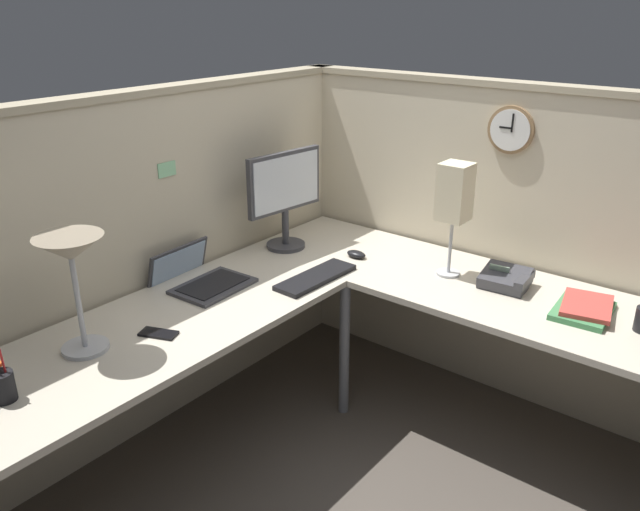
{
  "coord_description": "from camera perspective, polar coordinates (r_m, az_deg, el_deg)",
  "views": [
    {
      "loc": [
        -2.0,
        -1.4,
        1.93
      ],
      "look_at": [
        -0.05,
        0.14,
        0.92
      ],
      "focal_mm": 35.54,
      "sensor_mm": 36.0,
      "label": 1
    }
  ],
  "objects": [
    {
      "name": "ground_plane",
      "position": [
        3.11,
        2.76,
        -16.17
      ],
      "size": [
        6.8,
        6.8,
        0.0
      ],
      "primitive_type": "plane",
      "color": "#4C443D"
    },
    {
      "name": "cubicle_wall_back",
      "position": [
        3.02,
        -14.66,
        -0.69
      ],
      "size": [
        2.57,
        0.12,
        1.58
      ],
      "color": "beige",
      "rests_on": "ground"
    },
    {
      "name": "cubicle_wall_right",
      "position": [
        3.29,
        15.74,
        1.09
      ],
      "size": [
        0.12,
        2.37,
        1.58
      ],
      "color": "beige",
      "rests_on": "ground"
    },
    {
      "name": "desk",
      "position": [
        2.64,
        1.98,
        -7.33
      ],
      "size": [
        2.35,
        2.15,
        0.73
      ],
      "color": "beige",
      "rests_on": "ground"
    },
    {
      "name": "monitor",
      "position": [
        3.2,
        -3.18,
        5.67
      ],
      "size": [
        0.46,
        0.2,
        0.5
      ],
      "color": "#38383D",
      "rests_on": "desk"
    },
    {
      "name": "laptop",
      "position": [
        2.92,
        -10.95,
        -1.97
      ],
      "size": [
        0.36,
        0.4,
        0.22
      ],
      "color": "#38383D",
      "rests_on": "desk"
    },
    {
      "name": "keyboard",
      "position": [
        2.9,
        -0.38,
        -1.98
      ],
      "size": [
        0.43,
        0.15,
        0.02
      ],
      "primitive_type": "cube",
      "rotation": [
        0.0,
        0.0,
        -0.03
      ],
      "color": "black",
      "rests_on": "desk"
    },
    {
      "name": "computer_mouse",
      "position": [
        3.15,
        3.28,
        0.12
      ],
      "size": [
        0.06,
        0.1,
        0.03
      ],
      "primitive_type": "ellipsoid",
      "color": "black",
      "rests_on": "desk"
    },
    {
      "name": "desk_lamp_dome",
      "position": [
        2.36,
        -21.49,
        -0.23
      ],
      "size": [
        0.24,
        0.24,
        0.44
      ],
      "color": "#B7BABF",
      "rests_on": "desk"
    },
    {
      "name": "pen_cup",
      "position": [
        2.3,
        -26.67,
        -10.45
      ],
      "size": [
        0.08,
        0.08,
        0.18
      ],
      "color": "black",
      "rests_on": "desk"
    },
    {
      "name": "cell_phone",
      "position": [
        2.52,
        -14.34,
        -6.82
      ],
      "size": [
        0.12,
        0.16,
        0.01
      ],
      "primitive_type": "cube",
      "rotation": [
        0.0,
        0.0,
        0.39
      ],
      "color": "black",
      "rests_on": "desk"
    },
    {
      "name": "office_phone",
      "position": [
        2.94,
        16.48,
        -2.09
      ],
      "size": [
        0.21,
        0.22,
        0.11
      ],
      "color": "#38383D",
      "rests_on": "desk"
    },
    {
      "name": "book_stack",
      "position": [
        2.81,
        22.7,
        -4.44
      ],
      "size": [
        0.31,
        0.24,
        0.04
      ],
      "color": "#3F7F4C",
      "rests_on": "desk"
    },
    {
      "name": "desk_lamp_paper",
      "position": [
        2.89,
        12.02,
        5.31
      ],
      "size": [
        0.13,
        0.13,
        0.53
      ],
      "color": "#B7BABF",
      "rests_on": "desk"
    },
    {
      "name": "wall_clock",
      "position": [
        3.08,
        16.84,
        10.79
      ],
      "size": [
        0.04,
        0.22,
        0.22
      ],
      "color": "olive"
    },
    {
      "name": "pinned_note_leftmost",
      "position": [
        2.89,
        -13.62,
        7.54
      ],
      "size": [
        0.1,
        0.0,
        0.06
      ],
      "primitive_type": "cube",
      "color": "#8CCC99"
    }
  ]
}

